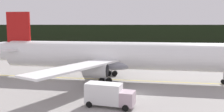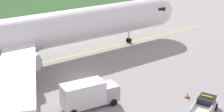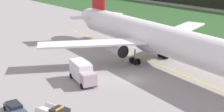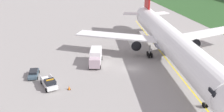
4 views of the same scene
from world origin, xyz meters
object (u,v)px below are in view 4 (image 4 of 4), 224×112
airliner (170,40)px  ops_pickup_truck (49,83)px  catering_truck (96,57)px  staff_car (34,73)px  apron_cone (69,88)px

airliner → ops_pickup_truck: bearing=-74.6°
ops_pickup_truck → catering_truck: (-9.26, 10.22, 0.89)m
catering_truck → staff_car: size_ratio=1.62×
catering_truck → staff_car: bearing=-74.1°
airliner → apron_cone: 25.80m
ops_pickup_truck → staff_car: 6.33m
airliner → catering_truck: 17.40m
airliner → apron_cone: airliner is taller
airliner → catering_truck: (-1.76, -16.98, -3.36)m
apron_cone → ops_pickup_truck: bearing=-116.0°
catering_truck → staff_car: 14.08m
ops_pickup_truck → catering_truck: bearing=132.2°
staff_car → apron_cone: staff_car is taller
staff_car → apron_cone: (7.17, 6.87, -0.35)m
ops_pickup_truck → apron_cone: ops_pickup_truck is taller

